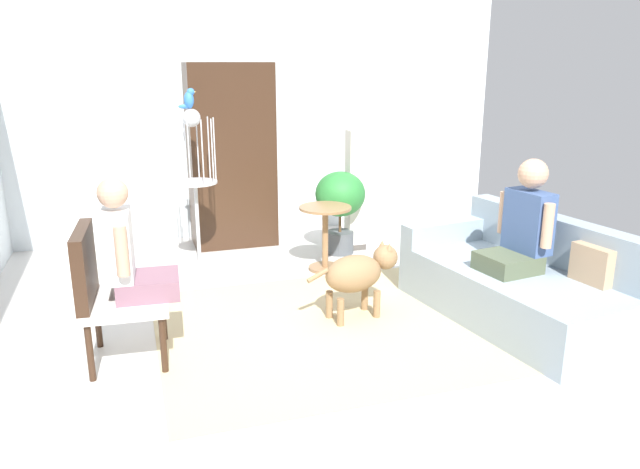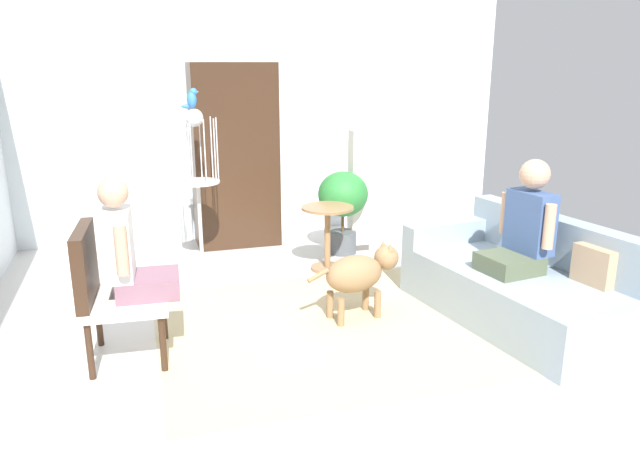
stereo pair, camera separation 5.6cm
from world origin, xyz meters
TOP-DOWN VIEW (x-y plane):
  - ground_plane at (0.00, 0.00)m, footprint 7.03×7.03m
  - back_wall at (0.00, 2.99)m, footprint 5.99×0.12m
  - area_rug at (-0.01, 0.07)m, footprint 2.68×2.25m
  - couch at (1.45, -0.17)m, footprint 1.20×1.98m
  - armchair at (-1.64, 0.02)m, footprint 0.59×0.63m
  - person_on_couch at (1.41, -0.20)m, footprint 0.52×0.53m
  - person_on_armchair at (-1.48, 0.01)m, footprint 0.49×0.53m
  - round_end_table at (0.34, 1.38)m, footprint 0.50×0.50m
  - dog at (0.23, 0.20)m, footprint 0.80×0.38m
  - bird_cage_stand at (-0.84, 1.77)m, footprint 0.42×0.42m
  - parrot at (-0.85, 1.77)m, footprint 0.17×0.10m
  - potted_plant at (0.65, 1.84)m, footprint 0.52×0.52m
  - column_lamp at (0.86, 1.95)m, footprint 0.20×0.20m
  - armoire_cabinet at (-0.35, 2.58)m, footprint 0.90×0.56m

SIDE VIEW (x-z plane):
  - ground_plane at x=0.00m, z-range 0.00..0.00m
  - area_rug at x=-0.01m, z-range 0.00..0.01m
  - couch at x=1.45m, z-range -0.12..0.67m
  - dog at x=0.23m, z-range 0.08..0.67m
  - round_end_table at x=0.34m, z-range 0.08..0.72m
  - armchair at x=-1.64m, z-range 0.08..1.02m
  - potted_plant at x=0.65m, z-range 0.13..1.01m
  - column_lamp at x=0.86m, z-range -0.01..1.28m
  - person_on_couch at x=1.41m, z-range 0.33..1.19m
  - person_on_armchair at x=-1.48m, z-range 0.36..1.17m
  - bird_cage_stand at x=-0.84m, z-range 0.04..1.59m
  - armoire_cabinet at x=-0.35m, z-range 0.00..1.97m
  - back_wall at x=0.00m, z-range 0.00..2.77m
  - parrot at x=-0.85m, z-range 1.55..1.74m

